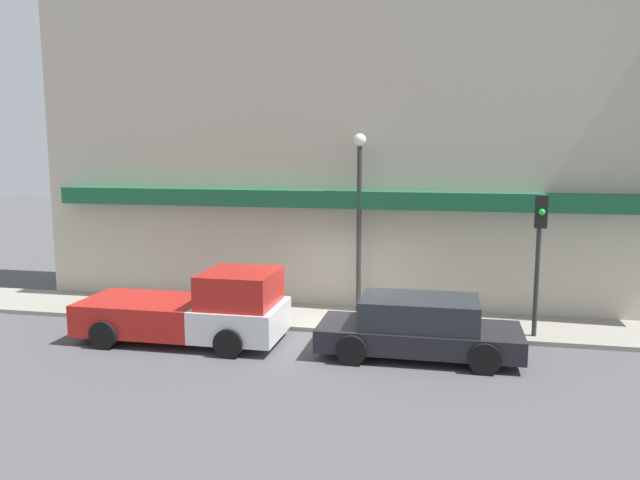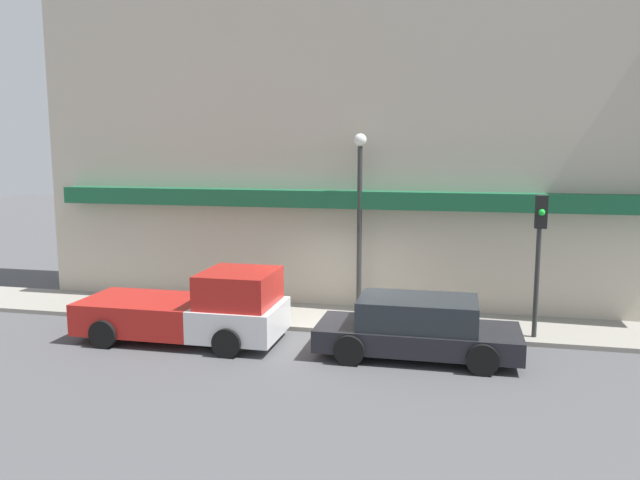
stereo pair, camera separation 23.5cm
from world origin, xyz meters
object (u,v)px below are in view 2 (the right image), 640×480
Objects in this scene: traffic_light at (539,241)px; street_lamp at (360,200)px; pickup_truck at (195,310)px; fire_hydrant at (231,307)px; parked_car at (418,328)px.

street_lamp is at bearing 161.46° from traffic_light.
pickup_truck is 8.28× the size of fire_hydrant.
traffic_light reaches higher than fire_hydrant.
pickup_truck is 5.51m from street_lamp.
fire_hydrant is 0.12× the size of street_lamp.
parked_car is 0.91× the size of street_lamp.
traffic_light is (8.04, -0.05, 2.15)m from fire_hydrant.
traffic_light is at bearing 13.12° from pickup_truck.
pickup_truck is at bearing -178.26° from parked_car.
street_lamp is at bearing 121.85° from parked_car.
street_lamp reaches higher than traffic_light.
street_lamp is (3.63, 3.27, 2.54)m from pickup_truck.
street_lamp reaches higher than fire_hydrant.
pickup_truck is at bearing -138.03° from street_lamp.
street_lamp is 1.43× the size of traffic_light.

